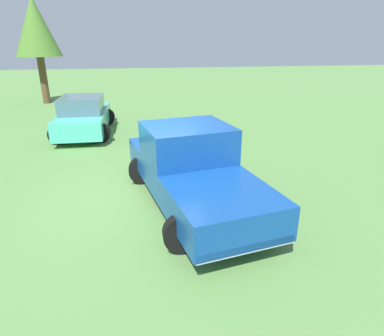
{
  "coord_description": "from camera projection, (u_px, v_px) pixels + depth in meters",
  "views": [
    {
      "loc": [
        -0.25,
        -7.2,
        3.5
      ],
      "look_at": [
        0.92,
        -0.54,
        0.9
      ],
      "focal_mm": 31.07,
      "sensor_mm": 36.0,
      "label": 1
    }
  ],
  "objects": [
    {
      "name": "sedan_near",
      "position": [
        84.0,
        116.0,
        13.07
      ],
      "size": [
        2.23,
        4.23,
        1.5
      ],
      "rotation": [
        0.0,
        0.0,
        1.56
      ],
      "color": "black",
      "rests_on": "ground_plane"
    },
    {
      "name": "tree_back_left",
      "position": [
        36.0,
        28.0,
        18.35
      ],
      "size": [
        2.49,
        2.49,
        5.78
      ],
      "color": "brown",
      "rests_on": "ground_plane"
    },
    {
      "name": "pickup_truck",
      "position": [
        190.0,
        165.0,
        7.35
      ],
      "size": [
        2.81,
        5.3,
        1.78
      ],
      "rotation": [
        0.0,
        0.0,
        4.89
      ],
      "color": "black",
      "rests_on": "ground_plane"
    },
    {
      "name": "ground_plane",
      "position": [
        150.0,
        198.0,
        7.91
      ],
      "size": [
        80.0,
        80.0,
        0.0
      ],
      "primitive_type": "plane",
      "color": "#5B8C47"
    }
  ]
}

